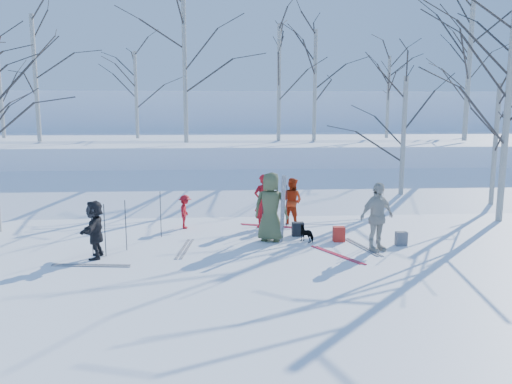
{
  "coord_description": "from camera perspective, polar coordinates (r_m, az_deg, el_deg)",
  "views": [
    {
      "loc": [
        -0.95,
        -12.74,
        3.64
      ],
      "look_at": [
        0.0,
        1.5,
        1.3
      ],
      "focal_mm": 35.0,
      "sensor_mm": 36.0,
      "label": 1
    }
  ],
  "objects": [
    {
      "name": "birch_plateau_d",
      "position": [
        26.79,
        -13.54,
        10.69
      ],
      "size": [
        3.69,
        3.69,
        4.41
      ],
      "primitive_type": null,
      "color": "silver",
      "rests_on": "snow_plateau"
    },
    {
      "name": "ski_pole_c",
      "position": [
        15.75,
        3.51,
        -1.58
      ],
      "size": [
        0.02,
        0.02,
        1.34
      ],
      "primitive_type": "cylinder",
      "color": "black",
      "rests_on": "ground"
    },
    {
      "name": "ski_pair_e",
      "position": [
        12.95,
        9.26,
        -7.09
      ],
      "size": [
        1.78,
        2.07,
        0.02
      ],
      "primitive_type": null,
      "rotation": [
        0.0,
        0.0,
        0.49
      ],
      "color": "#B5192E",
      "rests_on": "ground"
    },
    {
      "name": "backpack_grey",
      "position": [
        14.19,
        16.26,
        -5.14
      ],
      "size": [
        0.3,
        0.2,
        0.38
      ],
      "primitive_type": "cube",
      "color": "#595A61",
      "rests_on": "ground"
    },
    {
      "name": "skier_red_north",
      "position": [
        15.59,
        0.8,
        -1.03
      ],
      "size": [
        0.73,
        0.62,
        1.68
      ],
      "primitive_type": "imported",
      "rotation": [
        0.0,
        0.0,
        3.57
      ],
      "color": "#AF1018",
      "rests_on": "ground"
    },
    {
      "name": "birch_plateau_e",
      "position": [
        30.74,
        23.06,
        10.79
      ],
      "size": [
        4.27,
        4.27,
        5.24
      ],
      "primitive_type": null,
      "color": "silver",
      "rests_on": "snow_plateau"
    },
    {
      "name": "dog",
      "position": [
        14.09,
        5.86,
        -4.74
      ],
      "size": [
        0.54,
        0.58,
        0.46
      ],
      "primitive_type": "imported",
      "rotation": [
        0.0,
        0.0,
        3.85
      ],
      "color": "black",
      "rests_on": "ground"
    },
    {
      "name": "backpack_dark",
      "position": [
        14.71,
        4.8,
        -4.25
      ],
      "size": [
        0.34,
        0.24,
        0.4
      ],
      "primitive_type": "cube",
      "color": "black",
      "rests_on": "ground"
    },
    {
      "name": "ski_pole_g",
      "position": [
        14.68,
        -10.84,
        -2.53
      ],
      "size": [
        0.02,
        0.02,
        1.34
      ],
      "primitive_type": "cylinder",
      "color": "black",
      "rests_on": "ground"
    },
    {
      "name": "ski_pole_d",
      "position": [
        13.1,
        -16.89,
        -4.21
      ],
      "size": [
        0.02,
        0.02,
        1.34
      ],
      "primitive_type": "cylinder",
      "color": "black",
      "rests_on": "ground"
    },
    {
      "name": "birch_edge_b",
      "position": [
        18.16,
        26.79,
        8.24
      ],
      "size": [
        5.66,
        5.66,
        7.23
      ],
      "primitive_type": null,
      "color": "silver",
      "rests_on": "ground"
    },
    {
      "name": "ski_pair_d",
      "position": [
        13.81,
        12.01,
        -6.14
      ],
      "size": [
        1.06,
        1.99,
        0.02
      ],
      "primitive_type": null,
      "rotation": [
        0.0,
        0.0,
        0.23
      ],
      "color": "silver",
      "rests_on": "ground"
    },
    {
      "name": "skier_olive_center",
      "position": [
        13.94,
        1.7,
        -1.71
      ],
      "size": [
        1.1,
        0.88,
        1.95
      ],
      "primitive_type": "imported",
      "rotation": [
        0.0,
        0.0,
        2.83
      ],
      "color": "#485231",
      "rests_on": "ground"
    },
    {
      "name": "birch_edge_c",
      "position": [
        20.21,
        25.65,
        4.6
      ],
      "size": [
        3.82,
        3.82,
        4.6
      ],
      "primitive_type": null,
      "color": "silver",
      "rests_on": "ground"
    },
    {
      "name": "ski_pair_c",
      "position": [
        15.9,
        1.59,
        -3.89
      ],
      "size": [
        1.39,
        2.03,
        0.02
      ],
      "primitive_type": null,
      "rotation": [
        0.0,
        0.0,
        1.23
      ],
      "color": "#B5192E",
      "rests_on": "ground"
    },
    {
      "name": "ski_pole_i",
      "position": [
        15.34,
        1.86,
        -1.86
      ],
      "size": [
        0.02,
        0.02,
        1.34
      ],
      "primitive_type": "cylinder",
      "color": "black",
      "rests_on": "ground"
    },
    {
      "name": "snow_plateau",
      "position": [
        29.87,
        -1.98,
        4.24
      ],
      "size": [
        70.0,
        18.0,
        2.2
      ],
      "primitive_type": "cube",
      "color": "white",
      "rests_on": "ground"
    },
    {
      "name": "birch_plateau_h",
      "position": [
        25.42,
        -23.89,
        11.73
      ],
      "size": [
        4.6,
        4.6,
        5.72
      ],
      "primitive_type": null,
      "color": "silver",
      "rests_on": "snow_plateau"
    },
    {
      "name": "birch_plateau_c",
      "position": [
        26.34,
        23.26,
        14.33
      ],
      "size": [
        6.31,
        6.31,
        8.16
      ],
      "primitive_type": null,
      "color": "silver",
      "rests_on": "snow_plateau"
    },
    {
      "name": "skier_grey_west",
      "position": [
        13.01,
        -17.91,
        -4.08
      ],
      "size": [
        0.45,
        1.36,
        1.46
      ],
      "primitive_type": "imported",
      "rotation": [
        0.0,
        0.0,
        4.72
      ],
      "color": "black",
      "rests_on": "ground"
    },
    {
      "name": "skier_red_seated",
      "position": [
        15.66,
        -8.1,
        -2.24
      ],
      "size": [
        0.41,
        0.7,
        1.06
      ],
      "primitive_type": "imported",
      "rotation": [
        0.0,
        0.0,
        1.54
      ],
      "color": "#AF1018",
      "rests_on": "ground"
    },
    {
      "name": "upright_ski_left",
      "position": [
        13.74,
        2.98,
        -1.99
      ],
      "size": [
        0.11,
        0.17,
        1.9
      ],
      "primitive_type": "cube",
      "rotation": [
        0.07,
        0.0,
        0.24
      ],
      "color": "silver",
      "rests_on": "ground"
    },
    {
      "name": "skier_redor_behind",
      "position": [
        16.16,
        4.12,
        -1.02
      ],
      "size": [
        0.92,
        0.9,
        1.5
      ],
      "primitive_type": "imported",
      "rotation": [
        0.0,
        0.0,
        2.45
      ],
      "color": "#BC2F0E",
      "rests_on": "ground"
    },
    {
      "name": "ground",
      "position": [
        13.29,
        0.43,
        -6.59
      ],
      "size": [
        120.0,
        120.0,
        0.0
      ],
      "primitive_type": "plane",
      "color": "white",
      "rests_on": "ground"
    },
    {
      "name": "skier_cream_east",
      "position": [
        13.34,
        13.64,
        -2.79
      ],
      "size": [
        1.15,
        0.85,
        1.81
      ],
      "primitive_type": "imported",
      "rotation": [
        0.0,
        0.0,
        0.44
      ],
      "color": "beige",
      "rests_on": "ground"
    },
    {
      "name": "ski_pole_a",
      "position": [
        14.55,
        0.79,
        -2.47
      ],
      "size": [
        0.02,
        0.02,
        1.34
      ],
      "primitive_type": "cylinder",
      "color": "black",
      "rests_on": "ground"
    },
    {
      "name": "snow_ramp",
      "position": [
        20.07,
        -1.04,
        -0.7
      ],
      "size": [
        70.0,
        9.49,
        4.12
      ],
      "primitive_type": "cube",
      "rotation": [
        0.3,
        0.0,
        0.0
      ],
      "color": "white",
      "rests_on": "ground"
    },
    {
      "name": "ski_pole_f",
      "position": [
        13.47,
        -18.26,
        -3.9
      ],
      "size": [
        0.02,
        0.02,
        1.34
      ],
      "primitive_type": "cylinder",
      "color": "black",
      "rests_on": "ground"
    },
    {
      "name": "ski_pair_b",
      "position": [
        13.47,
        -8.12,
        -6.42
      ],
      "size": [
        0.59,
        1.94,
        0.02
      ],
      "primitive_type": null,
      "rotation": [
        0.0,
        0.0,
        -0.1
      ],
      "color": "silver",
      "rests_on": "ground"
    },
    {
      "name": "backpack_red",
      "position": [
        14.23,
        9.45,
        -4.77
      ],
      "size": [
        0.32,
        0.22,
        0.42
      ],
      "primitive_type": "cube",
      "color": "red",
      "rests_on": "ground"
    },
    {
      "name": "birch_edge_e",
      "position": [
        19.68,
        16.47,
        5.45
      ],
      "size": [
        4.02,
        4.02,
        4.89
      ],
      "primitive_type": null,
      "color": "silver",
      "rests_on": "ground"
    },
    {
      "name": "birch_plateau_i",
      "position": [
        27.43,
        14.86,
        10.41
      ],
      "size": [
        3.56,
        3.56,
        4.23
      ],
      "primitive_type": null,
      "color": "silver",
      "rests_on": "snow_plateau"
    },
    {
      "name": "upright_ski_right",
      "position": [
        13.79,
        3.15,
        -1.96
      ],
      "size": [
        0.13,
        0.23,
        1.89
      ],
      "primitive_type": "cube",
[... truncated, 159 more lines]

